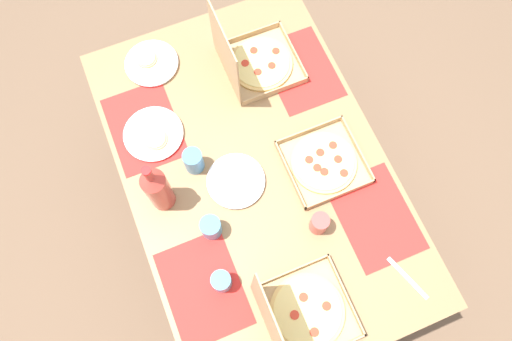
% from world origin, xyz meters
% --- Properties ---
extents(ground_plane, '(6.00, 6.00, 0.00)m').
position_xyz_m(ground_plane, '(0.00, 0.00, 0.00)').
color(ground_plane, brown).
extents(dining_table, '(1.51, 0.98, 0.76)m').
position_xyz_m(dining_table, '(0.00, 0.00, 0.65)').
color(dining_table, '#3F3328').
rests_on(dining_table, ground_plane).
extents(placemat_near_left, '(0.36, 0.26, 0.00)m').
position_xyz_m(placemat_near_left, '(-0.34, -0.34, 0.76)').
color(placemat_near_left, red).
rests_on(placemat_near_left, dining_table).
extents(placemat_near_right, '(0.36, 0.26, 0.00)m').
position_xyz_m(placemat_near_right, '(0.34, -0.34, 0.76)').
color(placemat_near_right, red).
rests_on(placemat_near_right, dining_table).
extents(placemat_far_left, '(0.36, 0.26, 0.00)m').
position_xyz_m(placemat_far_left, '(-0.34, 0.34, 0.76)').
color(placemat_far_left, red).
rests_on(placemat_far_left, dining_table).
extents(placemat_far_right, '(0.36, 0.26, 0.00)m').
position_xyz_m(placemat_far_right, '(0.34, 0.34, 0.76)').
color(placemat_far_right, red).
rests_on(placemat_far_right, dining_table).
extents(pizza_box_edge_far, '(0.29, 0.29, 0.04)m').
position_xyz_m(pizza_box_edge_far, '(-0.07, -0.25, 0.77)').
color(pizza_box_edge_far, tan).
rests_on(pizza_box_edge_far, dining_table).
extents(pizza_box_center, '(0.30, 0.30, 0.33)m').
position_xyz_m(pizza_box_center, '(-0.55, 0.07, 0.81)').
color(pizza_box_center, tan).
rests_on(pizza_box_center, dining_table).
extents(pizza_box_corner_right, '(0.30, 0.30, 0.33)m').
position_xyz_m(pizza_box_corner_right, '(0.42, -0.16, 0.81)').
color(pizza_box_corner_right, tan).
rests_on(pizza_box_corner_right, dining_table).
extents(plate_near_right, '(0.22, 0.22, 0.02)m').
position_xyz_m(plate_near_right, '(-0.01, 0.09, 0.76)').
color(plate_near_right, white).
rests_on(plate_near_right, dining_table).
extents(plate_far_left, '(0.22, 0.22, 0.03)m').
position_xyz_m(plate_far_left, '(0.60, 0.22, 0.77)').
color(plate_far_left, white).
rests_on(plate_far_left, dining_table).
extents(plate_middle, '(0.24, 0.24, 0.03)m').
position_xyz_m(plate_middle, '(0.29, 0.32, 0.77)').
color(plate_middle, white).
rests_on(plate_middle, dining_table).
extents(soda_bottle, '(0.09, 0.09, 0.32)m').
position_xyz_m(soda_bottle, '(0.03, 0.36, 0.89)').
color(soda_bottle, '#B2382D').
rests_on(soda_bottle, dining_table).
extents(cup_clear_left, '(0.08, 0.08, 0.09)m').
position_xyz_m(cup_clear_left, '(-0.15, 0.24, 0.80)').
color(cup_clear_left, teal).
rests_on(cup_clear_left, dining_table).
extents(cup_clear_right, '(0.07, 0.07, 0.09)m').
position_xyz_m(cup_clear_right, '(-0.29, -0.13, 0.80)').
color(cup_clear_right, '#BF4742').
rests_on(cup_clear_right, dining_table).
extents(cup_spare, '(0.07, 0.07, 0.09)m').
position_xyz_m(cup_spare, '(-0.35, 0.27, 0.80)').
color(cup_spare, teal).
rests_on(cup_spare, dining_table).
extents(cup_dark, '(0.07, 0.07, 0.11)m').
position_xyz_m(cup_dark, '(0.11, 0.21, 0.81)').
color(cup_dark, teal).
rests_on(cup_dark, dining_table).
extents(fork_by_far_right, '(0.18, 0.08, 0.00)m').
position_xyz_m(fork_by_far_right, '(-0.58, -0.34, 0.76)').
color(fork_by_far_right, '#B7B7BC').
rests_on(fork_by_far_right, dining_table).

